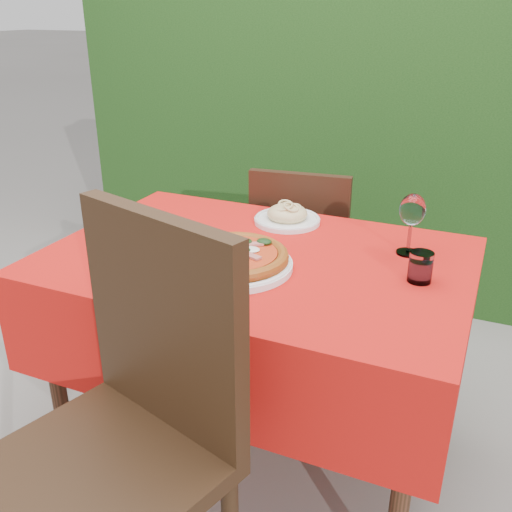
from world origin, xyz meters
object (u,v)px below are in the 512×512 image
at_px(chair_far, 302,254).
at_px(pasta_plate, 287,216).
at_px(pizza_plate, 233,259).
at_px(fork, 153,249).
at_px(water_glass, 420,268).
at_px(wine_glass, 412,212).
at_px(chair_near, 129,417).

distance_m(chair_far, pasta_plate, 0.42).
height_order(pizza_plate, fork, pizza_plate).
bearing_deg(pasta_plate, chair_far, 98.26).
bearing_deg(water_glass, chair_far, 132.22).
height_order(pizza_plate, wine_glass, wine_glass).
xyz_separation_m(pizza_plate, pasta_plate, (0.01, 0.41, -0.01)).
bearing_deg(fork, water_glass, -21.22).
distance_m(chair_near, pizza_plate, 0.55).
xyz_separation_m(chair_near, wine_glass, (0.45, 0.83, 0.28)).
xyz_separation_m(chair_near, water_glass, (0.51, 0.65, 0.19)).
height_order(chair_far, water_glass, chair_far).
bearing_deg(chair_near, pizza_plate, 105.83).
bearing_deg(chair_far, pizza_plate, 86.20).
bearing_deg(wine_glass, fork, -158.13).
relative_size(chair_near, chair_far, 1.21).
bearing_deg(pizza_plate, fork, 176.29).
bearing_deg(fork, wine_glass, -7.35).
bearing_deg(pasta_plate, water_glass, -29.96).
relative_size(chair_far, fork, 5.19).
distance_m(pizza_plate, pasta_plate, 0.41).
bearing_deg(pizza_plate, chair_near, -90.94).
relative_size(chair_far, wine_glass, 4.56).
height_order(chair_far, fork, chair_far).
xyz_separation_m(chair_far, pasta_plate, (0.05, -0.31, 0.27)).
relative_size(pizza_plate, wine_glass, 2.09).
bearing_deg(pizza_plate, wine_glass, 35.08).
bearing_deg(pizza_plate, chair_far, 93.03).
bearing_deg(chair_far, wine_glass, 132.14).
distance_m(pizza_plate, water_glass, 0.52).
bearing_deg(wine_glass, pizza_plate, -144.92).
distance_m(pizza_plate, fork, 0.29).
height_order(pasta_plate, water_glass, water_glass).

